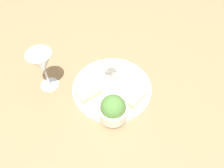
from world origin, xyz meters
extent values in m
plane|color=#93704C|center=(0.00, 0.00, 0.00)|extent=(4.00, 4.00, 0.00)
cylinder|color=silver|center=(0.00, 0.00, 0.01)|extent=(0.31, 0.31, 0.01)
cylinder|color=silver|center=(0.06, 0.11, 0.04)|extent=(0.10, 0.10, 0.05)
sphere|color=#4C7A38|center=(0.06, 0.11, 0.07)|extent=(0.09, 0.09, 0.09)
cylinder|color=beige|center=(-0.02, -0.04, 0.03)|extent=(0.06, 0.06, 0.04)
cylinder|color=#D14C38|center=(-0.02, -0.04, 0.04)|extent=(0.05, 0.05, 0.01)
cube|color=#D1B27F|center=(-0.04, 0.08, 0.02)|extent=(0.10, 0.09, 0.02)
cube|color=#F4E5C1|center=(-0.04, 0.08, 0.04)|extent=(0.10, 0.09, 0.01)
cube|color=#D1B27F|center=(0.09, -0.02, 0.02)|extent=(0.09, 0.06, 0.02)
cube|color=#F4E5C1|center=(0.09, -0.02, 0.04)|extent=(0.08, 0.06, 0.01)
cylinder|color=silver|center=(0.20, -0.15, 0.00)|extent=(0.07, 0.07, 0.01)
cylinder|color=silver|center=(0.20, -0.15, 0.05)|extent=(0.01, 0.01, 0.08)
cone|color=silver|center=(0.20, -0.15, 0.13)|extent=(0.09, 0.09, 0.09)
camera|label=1|loc=(0.27, 0.43, 0.71)|focal=35.00mm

